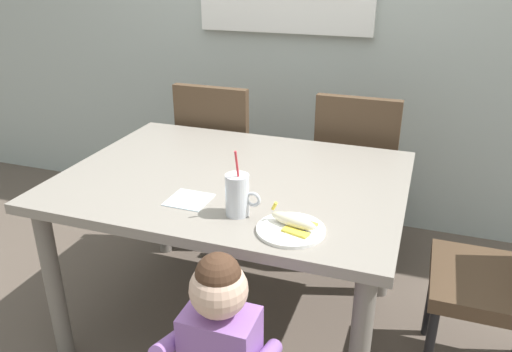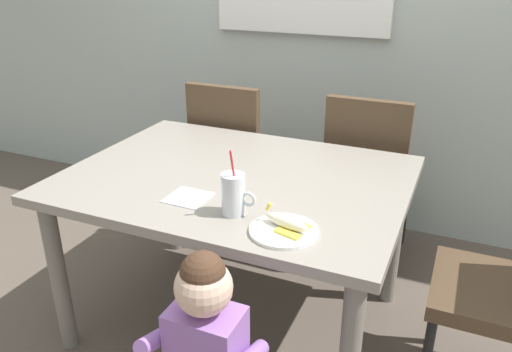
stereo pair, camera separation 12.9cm
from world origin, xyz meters
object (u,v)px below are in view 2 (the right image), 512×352
object	(u,v)px
snack_plate	(284,231)
paper_napkin	(188,198)
dining_table	(236,195)
toddler_standing	(206,342)
peeled_banana	(287,223)
dining_chair_left	(233,153)
dining_chair_right	(367,171)
milk_cup	(234,196)

from	to	relation	value
snack_plate	paper_napkin	size ratio (longest dim) A/B	1.53
paper_napkin	dining_table	bearing A→B (deg)	75.52
toddler_standing	peeled_banana	xyz separation A→B (m)	(0.12, 0.35, 0.26)
dining_chair_left	peeled_banana	size ratio (longest dim) A/B	5.47
dining_chair_left	toddler_standing	bearing A→B (deg)	113.02
dining_table	peeled_banana	bearing A→B (deg)	-44.81
peeled_banana	paper_napkin	bearing A→B (deg)	169.05
dining_chair_right	milk_cup	distance (m)	1.14
snack_plate	paper_napkin	distance (m)	0.43
milk_cup	peeled_banana	xyz separation A→B (m)	(0.21, -0.04, -0.04)
milk_cup	peeled_banana	bearing A→B (deg)	-10.70
toddler_standing	milk_cup	size ratio (longest dim) A/B	3.35
dining_table	toddler_standing	world-z (taller)	toddler_standing
snack_plate	dining_chair_left	bearing A→B (deg)	123.57
snack_plate	paper_napkin	world-z (taller)	snack_plate
toddler_standing	peeled_banana	distance (m)	0.45
dining_chair_right	paper_napkin	xyz separation A→B (m)	(-0.48, -1.03, 0.21)
dining_chair_left	milk_cup	xyz separation A→B (m)	(0.51, -1.03, 0.28)
dining_table	milk_cup	xyz separation A→B (m)	(0.14, -0.31, 0.16)
dining_chair_right	snack_plate	xyz separation A→B (m)	(-0.05, -1.13, 0.22)
milk_cup	toddler_standing	bearing A→B (deg)	-76.68
snack_plate	peeled_banana	bearing A→B (deg)	66.45
dining_chair_left	paper_napkin	distance (m)	1.05
milk_cup	paper_napkin	size ratio (longest dim) A/B	1.67
dining_chair_left	peeled_banana	world-z (taller)	dining_chair_left
dining_chair_left	milk_cup	bearing A→B (deg)	116.40
dining_chair_left	toddler_standing	size ratio (longest dim) A/B	1.15
dining_chair_right	toddler_standing	distance (m)	1.47
dining_table	paper_napkin	xyz separation A→B (m)	(-0.07, -0.27, 0.09)
peeled_banana	paper_napkin	xyz separation A→B (m)	(-0.43, 0.08, -0.03)
toddler_standing	snack_plate	distance (m)	0.43
milk_cup	paper_napkin	xyz separation A→B (m)	(-0.21, 0.04, -0.06)
dining_table	dining_chair_left	distance (m)	0.81
dining_chair_left	dining_chair_right	world-z (taller)	same
dining_chair_right	snack_plate	distance (m)	1.15
snack_plate	paper_napkin	xyz separation A→B (m)	(-0.42, 0.10, -0.00)
dining_table	snack_plate	xyz separation A→B (m)	(0.35, -0.37, 0.10)
paper_napkin	snack_plate	bearing A→B (deg)	-12.94
peeled_banana	dining_table	bearing A→B (deg)	135.19
dining_chair_left	snack_plate	bearing A→B (deg)	123.57
dining_table	snack_plate	distance (m)	0.52
dining_chair_right	peeled_banana	size ratio (longest dim) A/B	5.47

